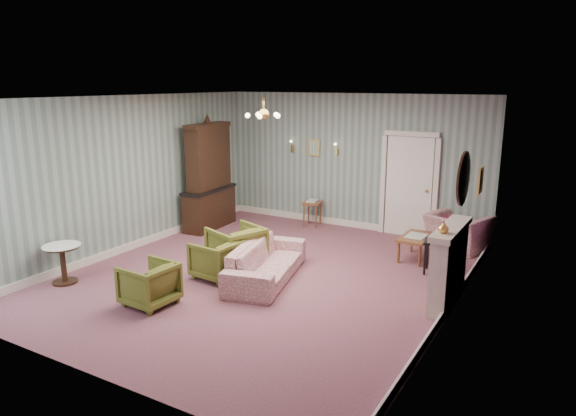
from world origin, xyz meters
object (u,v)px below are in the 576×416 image
Objects in this scene: sofa_chintz at (266,255)px; dresser at (208,173)px; olive_chair_b at (217,257)px; fireplace at (449,265)px; coffee_table at (416,247)px; side_table_black at (435,257)px; olive_chair_c at (236,245)px; wingback_chair at (458,226)px; olive_chair_a at (149,282)px; pedestal_table at (63,264)px.

dresser reaches higher than sofa_chintz.
fireplace is (3.51, 0.86, 0.23)m from olive_chair_b.
dresser is at bearing 164.72° from fireplace.
fireplace is at bearing -93.67° from sofa_chintz.
olive_chair_b is 3.60m from coffee_table.
dresser is at bearing 175.79° from side_table_black.
wingback_chair reaches higher than olive_chair_c.
olive_chair_a is 1.93m from sofa_chintz.
wingback_chair is at bearing 89.07° from side_table_black.
olive_chair_b is 3.64m from side_table_black.
olive_chair_b is 3.62m from fireplace.
side_table_black is at bearing 112.35° from fireplace.
dresser is at bearing -134.55° from olive_chair_b.
sofa_chintz reaches higher than coffee_table.
olive_chair_b is 0.82m from sofa_chintz.
side_table_black is at bearing 139.22° from olive_chair_a.
coffee_table is (-0.52, -0.98, -0.24)m from wingback_chair.
olive_chair_b reaches higher than side_table_black.
fireplace is (3.49, 0.32, 0.17)m from olive_chair_c.
sofa_chintz is at bearing 154.91° from olive_chair_a.
sofa_chintz is at bearing 121.32° from olive_chair_b.
pedestal_table is at bearing -93.89° from dresser.
side_table_black is 0.89× the size of pedestal_table.
olive_chair_c is 3.36m from side_table_black.
olive_chair_c is 3.51m from fireplace.
olive_chair_a is 0.84× the size of olive_chair_c.
olive_chair_b is 0.34× the size of sofa_chintz.
olive_chair_b is 2.42m from pedestal_table.
olive_chair_c reaches higher than pedestal_table.
olive_chair_c is (0.20, 1.88, 0.07)m from olive_chair_a.
fireplace is at bearing 124.07° from olive_chair_a.
wingback_chair is at bearing 144.14° from olive_chair_b.
fireplace is at bearing -60.22° from coffee_table.
olive_chair_b is 3.21m from dresser.
fireplace is (2.78, 0.50, 0.18)m from sofa_chintz.
olive_chair_a is 0.34× the size of sofa_chintz.
coffee_table is 0.74m from side_table_black.
dresser is (-1.82, 3.70, 0.86)m from olive_chair_a.
olive_chair_a is 0.81× the size of coffee_table.
olive_chair_a is 4.64m from side_table_black.
sofa_chintz is at bearing 96.54° from olive_chair_c.
fireplace reaches higher than olive_chair_c.
olive_chair_c is at bearing -46.51° from dresser.
dresser reaches higher than olive_chair_c.
coffee_table is (-0.96, 1.68, -0.36)m from fireplace.
olive_chair_b reaches higher than olive_chair_a.
sofa_chintz is 3.93m from wingback_chair.
wingback_chair reaches higher than pedestal_table.
olive_chair_a is 4.21m from dresser.
coffee_table is 1.35× the size of pedestal_table.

